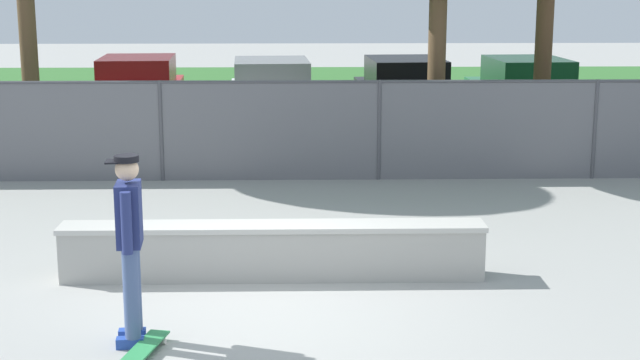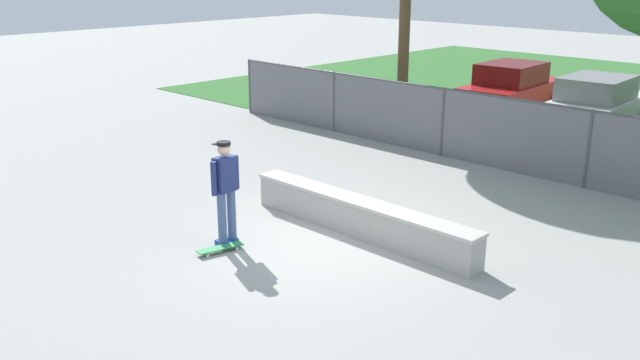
{
  "view_description": "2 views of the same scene",
  "coord_description": "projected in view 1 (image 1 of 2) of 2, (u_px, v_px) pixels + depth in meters",
  "views": [
    {
      "loc": [
        0.47,
        -9.44,
        3.46
      ],
      "look_at": [
        0.73,
        1.44,
        1.09
      ],
      "focal_mm": 52.77,
      "sensor_mm": 36.0,
      "label": 1
    },
    {
      "loc": [
        7.79,
        -7.66,
        4.67
      ],
      "look_at": [
        -0.25,
        0.49,
        1.05
      ],
      "focal_mm": 38.88,
      "sensor_mm": 36.0,
      "label": 2
    }
  ],
  "objects": [
    {
      "name": "ground_plane",
      "position": [
        254.0,
        309.0,
        9.94
      ],
      "size": [
        80.0,
        80.0,
        0.0
      ],
      "primitive_type": "plane",
      "color": "#9E9E99"
    },
    {
      "name": "car_black",
      "position": [
        404.0,
        94.0,
        21.18
      ],
      "size": [
        2.2,
        4.3,
        1.66
      ],
      "color": "black",
      "rests_on": "ground"
    },
    {
      "name": "car_green",
      "position": [
        525.0,
        94.0,
        21.19
      ],
      "size": [
        2.2,
        4.3,
        1.66
      ],
      "color": "#1E6638",
      "rests_on": "ground"
    },
    {
      "name": "grass_strip",
      "position": [
        281.0,
        101.0,
        26.32
      ],
      "size": [
        30.65,
        20.0,
        0.02
      ],
      "primitive_type": "cube",
      "color": "#336B2D",
      "rests_on": "ground"
    },
    {
      "name": "concrete_ledge",
      "position": [
        273.0,
        251.0,
        10.92
      ],
      "size": [
        4.92,
        0.49,
        0.65
      ],
      "color": "#A8A59E",
      "rests_on": "ground"
    },
    {
      "name": "chainlink_fence",
      "position": [
        270.0,
        126.0,
        16.06
      ],
      "size": [
        18.72,
        0.07,
        1.73
      ],
      "color": "#4C4C51",
      "rests_on": "ground"
    },
    {
      "name": "car_red",
      "position": [
        139.0,
        93.0,
        21.5
      ],
      "size": [
        2.2,
        4.3,
        1.66
      ],
      "color": "#B21E1E",
      "rests_on": "ground"
    },
    {
      "name": "skateboard",
      "position": [
        145.0,
        347.0,
        8.75
      ],
      "size": [
        0.36,
        0.82,
        0.09
      ],
      "color": "#2D8C4C",
      "rests_on": "ground"
    },
    {
      "name": "car_white",
      "position": [
        272.0,
        96.0,
        20.84
      ],
      "size": [
        2.2,
        4.3,
        1.66
      ],
      "color": "silver",
      "rests_on": "ground"
    },
    {
      "name": "skateboarder",
      "position": [
        130.0,
        240.0,
        8.82
      ],
      "size": [
        0.32,
        0.6,
        1.84
      ],
      "color": "#2647A5",
      "rests_on": "ground"
    }
  ]
}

